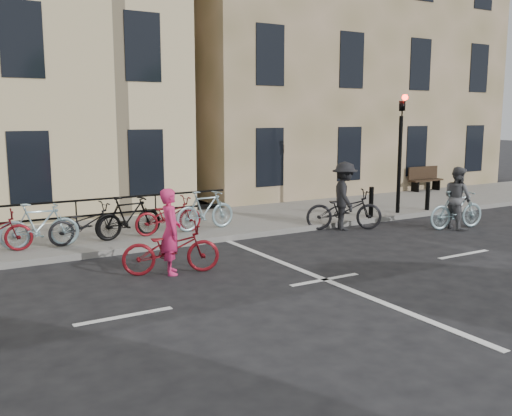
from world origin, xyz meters
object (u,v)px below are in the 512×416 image
traffic_light (401,139)px  cyclist_dark (344,203)px  cyclist_pink (171,244)px  bench (425,178)px  cyclist_grey (457,204)px

traffic_light → cyclist_dark: 3.26m
cyclist_pink → bench: bearing=-50.7°
cyclist_dark → traffic_light: bearing=-50.1°
bench → cyclist_dark: cyclist_dark is taller
cyclist_pink → cyclist_grey: cyclist_grey is taller
bench → cyclist_pink: 14.58m
traffic_light → cyclist_grey: (0.11, -2.17, -1.74)m
traffic_light → bench: (4.80, 3.39, -1.78)m
cyclist_pink → cyclist_grey: (8.69, 0.21, 0.11)m
cyclist_dark → cyclist_grey: bearing=-92.1°
bench → cyclist_grey: bearing=-130.2°
cyclist_pink → cyclist_dark: size_ratio=0.92×
bench → cyclist_pink: bearing=-156.7°
bench → cyclist_dark: 8.52m
traffic_light → cyclist_pink: traffic_light is taller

